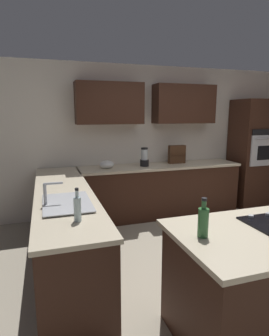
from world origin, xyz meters
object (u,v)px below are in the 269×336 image
(wall_oven, at_px, (254,153))
(mixing_bowl, at_px, (107,164))
(oil_bottle, at_px, (203,221))
(blender, at_px, (144,158))
(sink_unit, at_px, (66,203))
(spice_rack, at_px, (177,154))
(dish_soap_bottle, at_px, (77,208))

(wall_oven, xyz_separation_m, mixing_bowl, (2.90, 0.01, -0.06))
(oil_bottle, bearing_deg, mixing_bowl, -87.83)
(blender, bearing_deg, wall_oven, -179.77)
(sink_unit, distance_m, blender, 2.22)
(mixing_bowl, bearing_deg, blender, 180.00)
(spice_rack, distance_m, oil_bottle, 3.09)
(sink_unit, distance_m, oil_bottle, 1.39)
(wall_oven, height_order, mixing_bowl, wall_oven)
(mixing_bowl, distance_m, oil_bottle, 2.76)
(spice_rack, xyz_separation_m, oil_bottle, (1.20, 2.85, -0.04))
(blender, bearing_deg, oil_bottle, 78.82)
(dish_soap_bottle, bearing_deg, blender, -122.18)
(wall_oven, relative_size, oil_bottle, 6.98)
(wall_oven, xyz_separation_m, spice_rack, (1.60, -0.08, 0.04))
(wall_oven, height_order, spice_rack, wall_oven)
(sink_unit, relative_size, dish_soap_bottle, 2.47)
(mixing_bowl, bearing_deg, spice_rack, -175.90)
(blender, height_order, mixing_bowl, blender)
(mixing_bowl, relative_size, dish_soap_bottle, 0.83)
(blender, relative_size, dish_soap_bottle, 1.11)
(sink_unit, xyz_separation_m, oil_bottle, (-0.88, 1.06, 0.10))
(wall_oven, distance_m, oil_bottle, 3.93)
(spice_rack, relative_size, oil_bottle, 1.11)
(blender, distance_m, spice_rack, 0.66)
(wall_oven, relative_size, mixing_bowl, 8.71)
(sink_unit, height_order, dish_soap_bottle, dish_soap_bottle)
(dish_soap_bottle, bearing_deg, sink_unit, -83.05)
(wall_oven, height_order, blender, wall_oven)
(mixing_bowl, bearing_deg, oil_bottle, 92.17)
(sink_unit, relative_size, spice_rack, 2.17)
(blender, height_order, spice_rack, spice_rack)
(blender, relative_size, oil_bottle, 1.08)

